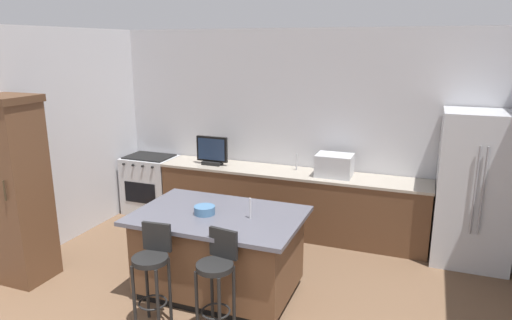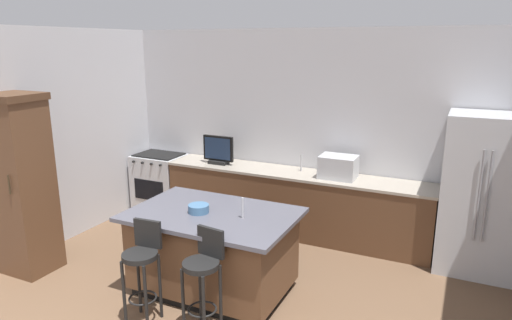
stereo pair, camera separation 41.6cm
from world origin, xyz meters
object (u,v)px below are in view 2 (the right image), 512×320
object	(u,v)px
bar_stool_right	(204,273)
bar_stool_left	(143,263)
refrigerator	(481,194)
tv_monitor	(218,151)
kitchen_island	(213,251)
cabinet_tower	(21,181)
range_oven	(160,182)
fruit_bowl	(199,209)
microwave	(338,167)

from	to	relation	value
bar_stool_right	bar_stool_left	bearing A→B (deg)	-165.12
refrigerator	tv_monitor	size ratio (longest dim) A/B	3.93
kitchen_island	bar_stool_left	size ratio (longest dim) A/B	1.75
kitchen_island	cabinet_tower	world-z (taller)	cabinet_tower
kitchen_island	range_oven	size ratio (longest dim) A/B	1.90
bar_stool_right	fruit_bowl	xyz separation A→B (m)	(-0.44, 0.64, 0.34)
microwave	fruit_bowl	xyz separation A→B (m)	(-0.99, -1.90, -0.10)
refrigerator	microwave	world-z (taller)	refrigerator
range_oven	fruit_bowl	distance (m)	2.77
kitchen_island	range_oven	xyz separation A→B (m)	(-2.09, 1.84, -0.00)
kitchen_island	tv_monitor	xyz separation A→B (m)	(-0.95, 1.79, 0.64)
range_oven	fruit_bowl	bearing A→B (deg)	-44.19
cabinet_tower	fruit_bowl	distance (m)	2.18
cabinet_tower	tv_monitor	distance (m)	2.65
refrigerator	microwave	distance (m)	1.74
refrigerator	range_oven	xyz separation A→B (m)	(-4.67, 0.07, -0.48)
refrigerator	tv_monitor	bearing A→B (deg)	179.77
range_oven	cabinet_tower	size ratio (longest dim) A/B	0.44
fruit_bowl	tv_monitor	bearing A→B (deg)	113.91
bar_stool_left	microwave	bearing A→B (deg)	60.82
kitchen_island	microwave	world-z (taller)	microwave
cabinet_tower	microwave	xyz separation A→B (m)	(3.12, 2.36, -0.04)
range_oven	kitchen_island	bearing A→B (deg)	-41.42
microwave	fruit_bowl	distance (m)	2.14
refrigerator	microwave	bearing A→B (deg)	177.81
kitchen_island	refrigerator	world-z (taller)	refrigerator
refrigerator	fruit_bowl	size ratio (longest dim) A/B	8.57
bar_stool_left	refrigerator	bearing A→B (deg)	36.31
bar_stool_left	kitchen_island	bearing A→B (deg)	62.30
bar_stool_left	fruit_bowl	size ratio (longest dim) A/B	4.58
fruit_bowl	microwave	bearing A→B (deg)	62.53
kitchen_island	tv_monitor	size ratio (longest dim) A/B	3.67
microwave	kitchen_island	bearing A→B (deg)	-114.95
range_oven	tv_monitor	distance (m)	1.30
cabinet_tower	fruit_bowl	xyz separation A→B (m)	(2.13, 0.46, -0.15)
tv_monitor	bar_stool_right	xyz separation A→B (m)	(1.26, -2.48, -0.49)
kitchen_island	refrigerator	bearing A→B (deg)	34.42
kitchen_island	cabinet_tower	xyz separation A→B (m)	(-2.26, -0.52, 0.64)
tv_monitor	bar_stool_left	world-z (taller)	tv_monitor
microwave	fruit_bowl	size ratio (longest dim) A/B	2.17
cabinet_tower	bar_stool_right	world-z (taller)	cabinet_tower
kitchen_island	microwave	xyz separation A→B (m)	(0.86, 1.84, 0.59)
refrigerator	bar_stool_left	distance (m)	3.89
bar_stool_right	cabinet_tower	bearing A→B (deg)	-176.04
bar_stool_left	bar_stool_right	xyz separation A→B (m)	(0.64, 0.08, 0.01)
kitchen_island	bar_stool_right	bearing A→B (deg)	-65.98
kitchen_island	fruit_bowl	world-z (taller)	fruit_bowl
kitchen_island	range_oven	bearing A→B (deg)	138.58
cabinet_tower	bar_stool_right	bearing A→B (deg)	-3.95
kitchen_island	cabinet_tower	bearing A→B (deg)	-167.09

